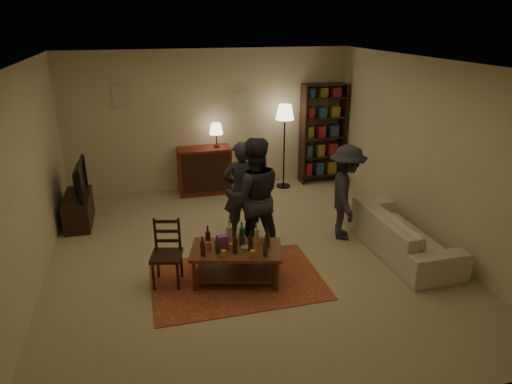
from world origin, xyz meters
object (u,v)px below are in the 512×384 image
object	(u,v)px
sofa	(401,232)
person_right	(254,197)
coffee_table	(236,252)
dining_chair	(167,250)
bookshelf	(323,133)
floor_lamp	(285,118)
person_by_sofa	(346,193)
person_left	(241,191)
tv_stand	(78,202)
dresser	(205,169)

from	to	relation	value
sofa	person_right	size ratio (longest dim) A/B	1.21
coffee_table	dining_chair	bearing A→B (deg)	167.09
dining_chair	sofa	bearing A→B (deg)	13.63
coffee_table	bookshelf	world-z (taller)	bookshelf
sofa	floor_lamp	bearing A→B (deg)	15.08
person_by_sofa	person_right	bearing A→B (deg)	114.17
coffee_table	bookshelf	distance (m)	4.27
person_left	person_right	size ratio (longest dim) A/B	0.90
person_left	person_by_sofa	bearing A→B (deg)	167.64
coffee_table	dining_chair	size ratio (longest dim) A/B	1.45
floor_lamp	person_by_sofa	bearing A→B (deg)	-84.92
tv_stand	person_right	size ratio (longest dim) A/B	0.61
tv_stand	person_by_sofa	size ratio (longest dim) A/B	0.71
coffee_table	tv_stand	distance (m)	3.21
dresser	sofa	distance (m)	3.93
dining_chair	bookshelf	xyz separation A→B (m)	(3.40, 3.18, 0.58)
floor_lamp	person_left	xyz separation A→B (m)	(-1.33, -2.02, -0.64)
person_right	tv_stand	bearing A→B (deg)	-28.20
tv_stand	person_left	world-z (taller)	person_left
dresser	person_by_sofa	bearing A→B (deg)	-54.17
dining_chair	sofa	distance (m)	3.36
dresser	bookshelf	bearing A→B (deg)	1.57
dresser	person_left	bearing A→B (deg)	-83.40
dining_chair	person_right	bearing A→B (deg)	36.13
sofa	person_left	distance (m)	2.42
sofa	person_right	world-z (taller)	person_right
person_right	sofa	bearing A→B (deg)	170.58
person_by_sofa	person_left	bearing A→B (deg)	96.24
coffee_table	dining_chair	xyz separation A→B (m)	(-0.86, 0.20, 0.04)
dining_chair	person_by_sofa	bearing A→B (deg)	26.65
floor_lamp	person_by_sofa	xyz separation A→B (m)	(0.21, -2.40, -0.67)
floor_lamp	bookshelf	bearing A→B (deg)	9.75
person_right	person_by_sofa	distance (m)	1.49
tv_stand	sofa	bearing A→B (deg)	-25.34
dining_chair	person_left	bearing A→B (deg)	53.72
tv_stand	sofa	distance (m)	5.14
coffee_table	person_left	bearing A→B (deg)	73.91
dining_chair	tv_stand	bearing A→B (deg)	134.13
coffee_table	bookshelf	xyz separation A→B (m)	(2.54, 3.37, 0.62)
coffee_table	person_left	distance (m)	1.31
bookshelf	person_by_sofa	size ratio (longest dim) A/B	1.36
tv_stand	dresser	world-z (taller)	dresser
coffee_table	tv_stand	size ratio (longest dim) A/B	1.20
tv_stand	person_by_sofa	xyz separation A→B (m)	(4.04, -1.56, 0.36)
bookshelf	sofa	xyz separation A→B (m)	(-0.05, -3.18, -0.73)
person_right	dining_chair	bearing A→B (deg)	27.30
tv_stand	person_by_sofa	world-z (taller)	person_by_sofa
person_by_sofa	tv_stand	bearing A→B (deg)	88.90
dining_chair	sofa	world-z (taller)	dining_chair
dresser	person_left	xyz separation A→B (m)	(0.24, -2.10, 0.30)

